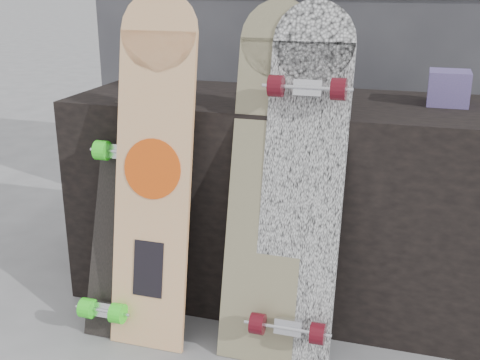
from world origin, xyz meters
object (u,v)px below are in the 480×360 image
(longboard_celtic, at_px, (269,172))
(longboard_cascadia, at_px, (302,181))
(vendor_table, at_px, (284,200))
(longboard_geisha, at_px, (154,163))
(skateboard_dark, at_px, (117,216))

(longboard_celtic, distance_m, longboard_cascadia, 0.12)
(longboard_celtic, xyz_separation_m, longboard_cascadia, (0.12, -0.02, -0.01))
(longboard_cascadia, bearing_deg, longboard_celtic, 171.92)
(vendor_table, relative_size, longboard_geisha, 1.33)
(longboard_celtic, distance_m, skateboard_dark, 0.58)
(longboard_geisha, xyz_separation_m, skateboard_dark, (-0.15, 0.01, -0.21))
(skateboard_dark, bearing_deg, longboard_cascadia, 3.65)
(longboard_celtic, bearing_deg, skateboard_dark, -173.82)
(longboard_geisha, xyz_separation_m, longboard_celtic, (0.39, 0.06, -0.01))
(skateboard_dark, bearing_deg, longboard_celtic, 6.18)
(longboard_geisha, bearing_deg, longboard_cascadia, 5.35)
(longboard_cascadia, distance_m, skateboard_dark, 0.68)
(longboard_geisha, distance_m, skateboard_dark, 0.26)
(longboard_geisha, bearing_deg, vendor_table, 47.65)
(vendor_table, height_order, longboard_celtic, longboard_celtic)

